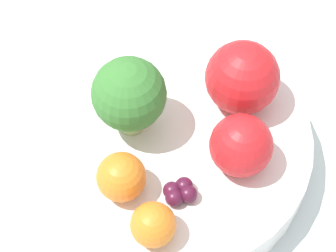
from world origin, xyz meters
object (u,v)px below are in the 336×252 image
apple_red (241,146)px  orange_back (153,225)px  apple_green (242,78)px  orange_front (121,177)px  broccoli (129,95)px  grape_cluster (180,192)px  bowl (168,146)px

apple_red → orange_back: apple_red is taller
apple_red → apple_green: bearing=112.0°
orange_front → broccoli: bearing=112.5°
broccoli → orange_front: bearing=-67.5°
broccoli → grape_cluster: bearing=-32.7°
orange_back → grape_cluster: size_ratio=1.26×
bowl → apple_green: 0.09m
orange_front → orange_back: orange_front is taller
apple_green → grape_cluster: bearing=-92.4°
broccoli → apple_green: size_ratio=1.17×
orange_back → broccoli: bearing=128.3°
bowl → orange_front: (-0.01, -0.07, 0.04)m
bowl → broccoli: bearing=-167.0°
orange_front → grape_cluster: bearing=18.8°
apple_red → grape_cluster: bearing=-120.5°
bowl → orange_front: size_ratio=6.30×
orange_back → grape_cluster: bearing=85.2°
orange_front → grape_cluster: 0.05m
broccoli → grape_cluster: 0.09m
bowl → apple_green: apple_green is taller
orange_front → grape_cluster: (0.04, 0.01, -0.01)m
grape_cluster → orange_back: bearing=-94.8°
bowl → orange_back: 0.10m
apple_red → grape_cluster: apple_red is taller
bowl → grape_cluster: 0.07m
apple_red → orange_back: bearing=-110.2°
broccoli → apple_red: 0.10m
broccoli → apple_red: (0.10, 0.01, -0.02)m
apple_green → apple_red: bearing=-68.0°
bowl → apple_green: (0.04, 0.06, 0.05)m
bowl → grape_cluster: bearing=-54.5°
orange_front → orange_back: (0.04, -0.02, -0.00)m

